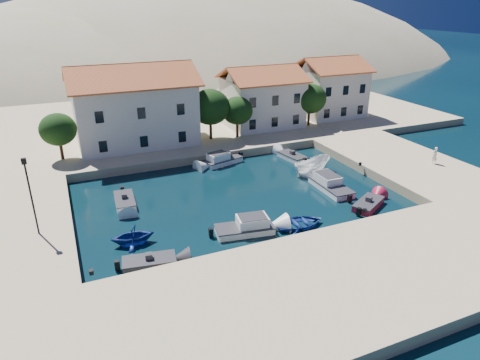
% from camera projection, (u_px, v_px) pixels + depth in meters
% --- Properties ---
extents(ground, '(400.00, 400.00, 0.00)m').
position_uv_depth(ground, '(286.00, 247.00, 33.22)').
color(ground, black).
rests_on(ground, ground).
extents(quay_south, '(52.00, 12.00, 1.00)m').
position_uv_depth(quay_south, '(332.00, 286.00, 27.96)').
color(quay_south, '#CCB48B').
rests_on(quay_south, ground).
extents(quay_east, '(11.00, 20.00, 1.00)m').
position_uv_depth(quay_east, '(401.00, 162.00, 48.96)').
color(quay_east, '#CCB48B').
rests_on(quay_east, ground).
extents(quay_west, '(8.00, 20.00, 1.00)m').
position_uv_depth(quay_west, '(20.00, 231.00, 34.52)').
color(quay_west, '#CCB48B').
rests_on(quay_west, ground).
extents(quay_north, '(80.00, 36.00, 1.00)m').
position_uv_depth(quay_north, '(177.00, 120.00, 65.83)').
color(quay_north, '#CCB48B').
rests_on(quay_north, ground).
extents(hills, '(254.00, 176.00, 99.00)m').
position_uv_depth(hills, '(166.00, 122.00, 154.28)').
color(hills, tan).
rests_on(hills, ground).
extents(building_left, '(14.70, 9.45, 9.70)m').
position_uv_depth(building_left, '(134.00, 104.00, 52.33)').
color(building_left, white).
rests_on(building_left, quay_north).
extents(building_mid, '(10.50, 8.40, 8.30)m').
position_uv_depth(building_mid, '(262.00, 95.00, 60.03)').
color(building_mid, white).
rests_on(building_mid, quay_north).
extents(building_right, '(9.45, 8.40, 8.80)m').
position_uv_depth(building_right, '(330.00, 86.00, 65.16)').
color(building_right, white).
rests_on(building_right, quay_north).
extents(trees, '(37.30, 5.30, 6.45)m').
position_uv_depth(trees, '(221.00, 109.00, 54.46)').
color(trees, '#382314').
rests_on(trees, quay_north).
extents(lamppost, '(0.35, 0.25, 6.22)m').
position_uv_depth(lamppost, '(30.00, 190.00, 31.71)').
color(lamppost, black).
rests_on(lamppost, quay_west).
extents(bollards, '(29.36, 9.56, 0.30)m').
position_uv_depth(bollards, '(293.00, 207.00, 37.06)').
color(bollards, black).
rests_on(bollards, ground).
extents(motorboat_grey_sw, '(4.01, 2.26, 1.25)m').
position_uv_depth(motorboat_grey_sw, '(149.00, 262.00, 30.78)').
color(motorboat_grey_sw, '#323136').
rests_on(motorboat_grey_sw, ground).
extents(cabin_cruiser_south, '(5.05, 2.76, 1.60)m').
position_uv_depth(cabin_cruiser_south, '(245.00, 228.00, 35.08)').
color(cabin_cruiser_south, white).
rests_on(cabin_cruiser_south, ground).
extents(rowboat_south, '(4.40, 3.25, 0.88)m').
position_uv_depth(rowboat_south, '(299.00, 226.00, 36.25)').
color(rowboat_south, navy).
rests_on(rowboat_south, ground).
extents(motorboat_red_se, '(4.14, 3.34, 1.25)m').
position_uv_depth(motorboat_red_se, '(368.00, 204.00, 39.46)').
color(motorboat_red_se, maroon).
rests_on(motorboat_red_se, ground).
extents(cabin_cruiser_east, '(2.30, 5.45, 1.60)m').
position_uv_depth(cabin_cruiser_east, '(331.00, 185.00, 42.98)').
color(cabin_cruiser_east, white).
rests_on(cabin_cruiser_east, ground).
extents(boat_east, '(5.20, 2.79, 1.90)m').
position_uv_depth(boat_east, '(312.00, 173.00, 47.27)').
color(boat_east, white).
rests_on(boat_east, ground).
extents(motorboat_white_ne, '(2.40, 4.06, 1.25)m').
position_uv_depth(motorboat_white_ne, '(292.00, 157.00, 51.28)').
color(motorboat_white_ne, white).
rests_on(motorboat_white_ne, ground).
extents(rowboat_west, '(3.47, 3.04, 1.75)m').
position_uv_depth(rowboat_west, '(133.00, 244.00, 33.70)').
color(rowboat_west, navy).
rests_on(rowboat_west, ground).
extents(motorboat_white_west, '(2.03, 4.07, 1.25)m').
position_uv_depth(motorboat_white_west, '(125.00, 201.00, 40.09)').
color(motorboat_white_west, white).
rests_on(motorboat_white_west, ground).
extents(cabin_cruiser_north, '(4.94, 3.07, 1.60)m').
position_uv_depth(cabin_cruiser_north, '(223.00, 160.00, 49.84)').
color(cabin_cruiser_north, white).
rests_on(cabin_cruiser_north, ground).
extents(pedestrian, '(0.71, 0.48, 1.89)m').
position_uv_depth(pedestrian, '(435.00, 155.00, 46.84)').
color(pedestrian, silver).
rests_on(pedestrian, quay_east).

